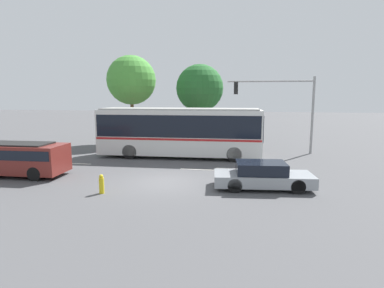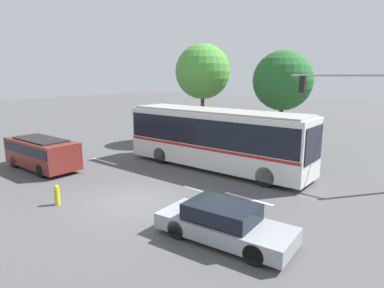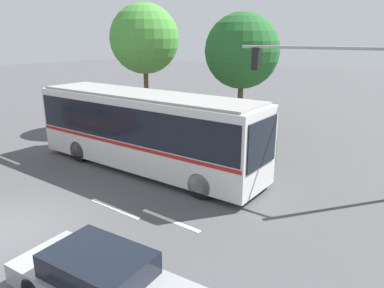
{
  "view_description": "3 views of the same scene",
  "coord_description": "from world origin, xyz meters",
  "px_view_note": "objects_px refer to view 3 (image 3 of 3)",
  "views": [
    {
      "loc": [
        3.87,
        -15.01,
        4.3
      ],
      "look_at": [
        0.87,
        3.11,
        1.48
      ],
      "focal_mm": 29.7,
      "sensor_mm": 36.0,
      "label": 1
    },
    {
      "loc": [
        10.42,
        -8.6,
        5.31
      ],
      "look_at": [
        -0.08,
        3.85,
        1.93
      ],
      "focal_mm": 30.89,
      "sensor_mm": 36.0,
      "label": 2
    },
    {
      "loc": [
        10.35,
        -4.38,
        5.68
      ],
      "look_at": [
        3.08,
        5.16,
        2.12
      ],
      "focal_mm": 33.49,
      "sensor_mm": 36.0,
      "label": 3
    }
  ],
  "objects_px": {
    "city_bus": "(145,127)",
    "street_tree_centre": "(242,51)",
    "sedan_foreground": "(102,280)",
    "street_tree_left": "(145,39)",
    "traffic_light_pole": "(347,90)"
  },
  "relations": [
    {
      "from": "city_bus",
      "to": "street_tree_centre",
      "type": "xyz_separation_m",
      "value": [
        0.29,
        7.8,
        3.0
      ]
    },
    {
      "from": "city_bus",
      "to": "sedan_foreground",
      "type": "bearing_deg",
      "value": -53.19
    },
    {
      "from": "sedan_foreground",
      "to": "street_tree_centre",
      "type": "bearing_deg",
      "value": 103.55
    },
    {
      "from": "street_tree_centre",
      "to": "street_tree_left",
      "type": "bearing_deg",
      "value": -161.08
    },
    {
      "from": "city_bus",
      "to": "street_tree_centre",
      "type": "bearing_deg",
      "value": 86.54
    },
    {
      "from": "street_tree_left",
      "to": "traffic_light_pole",
      "type": "bearing_deg",
      "value": -12.46
    },
    {
      "from": "sedan_foreground",
      "to": "street_tree_centre",
      "type": "height_order",
      "value": "street_tree_centre"
    },
    {
      "from": "street_tree_left",
      "to": "street_tree_centre",
      "type": "relative_size",
      "value": 1.09
    },
    {
      "from": "city_bus",
      "to": "sedan_foreground",
      "type": "xyz_separation_m",
      "value": [
        5.31,
        -6.77,
        -1.35
      ]
    },
    {
      "from": "city_bus",
      "to": "traffic_light_pole",
      "type": "relative_size",
      "value": 1.78
    },
    {
      "from": "traffic_light_pole",
      "to": "street_tree_left",
      "type": "height_order",
      "value": "street_tree_left"
    },
    {
      "from": "sedan_foreground",
      "to": "traffic_light_pole",
      "type": "xyz_separation_m",
      "value": [
        2.16,
        9.7,
        3.28
      ]
    },
    {
      "from": "traffic_light_pole",
      "to": "street_tree_centre",
      "type": "relative_size",
      "value": 0.89
    },
    {
      "from": "street_tree_left",
      "to": "street_tree_centre",
      "type": "height_order",
      "value": "street_tree_left"
    },
    {
      "from": "city_bus",
      "to": "traffic_light_pole",
      "type": "height_order",
      "value": "traffic_light_pole"
    }
  ]
}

